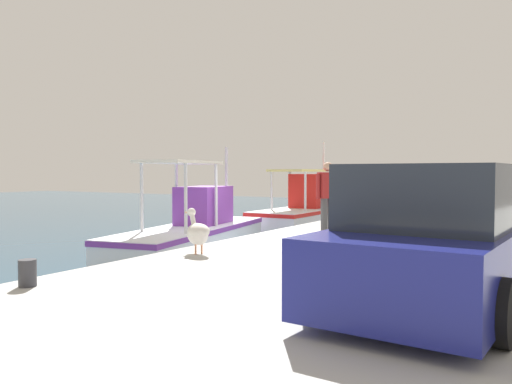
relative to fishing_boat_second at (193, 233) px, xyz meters
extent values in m
cube|color=#B2B2AD|center=(0.30, -7.12, -0.25)|extent=(36.00, 10.00, 0.80)
cube|color=white|center=(-0.11, -0.02, -0.23)|extent=(6.69, 2.94, 0.84)
cube|color=#723399|center=(-0.11, -0.02, 0.12)|extent=(6.74, 2.99, 0.12)
cube|color=#723399|center=(0.69, 0.14, 0.72)|extent=(1.98, 1.36, 1.04)
cylinder|color=silver|center=(-1.42, -0.89, 1.02)|extent=(0.08, 0.08, 1.66)
cylinder|color=silver|center=(-1.66, 0.28, 1.02)|extent=(0.08, 0.08, 1.66)
cylinder|color=silver|center=(0.29, -0.55, 1.02)|extent=(0.08, 0.08, 1.66)
cylinder|color=silver|center=(0.06, 0.62, 1.02)|extent=(0.08, 0.08, 1.66)
cube|color=silver|center=(-0.68, -0.14, 1.89)|extent=(2.82, 1.74, 0.08)
cylinder|color=silver|center=(2.27, 0.45, 1.31)|extent=(0.10, 0.10, 2.22)
cube|color=white|center=(6.16, -0.28, -0.17)|extent=(5.20, 1.89, 0.95)
cube|color=red|center=(6.16, -0.28, 0.22)|extent=(5.24, 1.93, 0.12)
cube|color=red|center=(6.81, -0.28, 0.94)|extent=(1.46, 1.13, 1.26)
cylinder|color=silver|center=(4.99, -0.94, 0.98)|extent=(0.08, 0.08, 1.35)
cylinder|color=silver|center=(4.99, 0.37, 0.98)|extent=(0.08, 0.08, 1.35)
cylinder|color=silver|center=(6.40, -0.93, 0.98)|extent=(0.08, 0.08, 1.35)
cylinder|color=silver|center=(6.39, 0.38, 0.98)|extent=(0.08, 0.08, 1.35)
cube|color=#D8CC72|center=(5.69, -0.28, 1.70)|extent=(2.11, 1.38, 0.08)
cylinder|color=silver|center=(8.11, -0.27, 1.58)|extent=(0.10, 0.10, 2.55)
torus|color=orange|center=(6.81, 0.34, 0.94)|extent=(0.54, 0.10, 0.54)
cylinder|color=tan|center=(-3.46, -2.89, 0.26)|extent=(0.04, 0.04, 0.22)
cylinder|color=tan|center=(-3.57, -2.83, 0.26)|extent=(0.04, 0.04, 0.22)
ellipsoid|color=white|center=(-3.49, -2.81, 0.51)|extent=(0.59, 0.71, 0.40)
ellipsoid|color=silver|center=(-3.52, -2.86, 0.57)|extent=(0.59, 0.65, 0.28)
cylinder|color=white|center=(-3.40, -2.65, 0.73)|extent=(0.17, 0.21, 0.27)
sphere|color=white|center=(-3.36, -2.58, 0.89)|extent=(0.22, 0.22, 0.16)
cone|color=#F2B272|center=(-3.27, -2.40, 0.87)|extent=(0.21, 0.30, 0.07)
cylinder|color=#3F3F42|center=(0.33, -3.83, 0.59)|extent=(0.16, 0.16, 0.88)
cylinder|color=#3F3F42|center=(0.16, -3.72, 0.59)|extent=(0.16, 0.16, 0.88)
cube|color=maroon|center=(0.24, -3.78, 1.33)|extent=(0.51, 0.44, 0.60)
cylinder|color=maroon|center=(0.48, -3.92, 1.31)|extent=(0.10, 0.10, 0.57)
cylinder|color=maroon|center=(0.01, -3.64, 1.31)|extent=(0.10, 0.10, 0.57)
sphere|color=tan|center=(0.24, -3.78, 1.76)|extent=(0.22, 0.22, 0.22)
cylinder|color=black|center=(-3.57, -6.57, 0.45)|extent=(0.61, 0.22, 0.60)
cylinder|color=black|center=(-6.21, -8.10, 0.45)|extent=(0.61, 0.22, 0.60)
cylinder|color=black|center=(-6.11, -6.40, 0.45)|extent=(0.61, 0.22, 0.60)
cube|color=navy|center=(-4.89, -7.33, 0.66)|extent=(4.20, 1.96, 0.76)
cube|color=#262D38|center=(-5.04, -7.32, 1.38)|extent=(2.29, 1.70, 0.68)
cylinder|color=#333338|center=(-6.79, -2.57, 0.33)|extent=(0.23, 0.23, 0.35)
camera|label=1|loc=(-11.00, -8.54, 1.64)|focal=36.37mm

